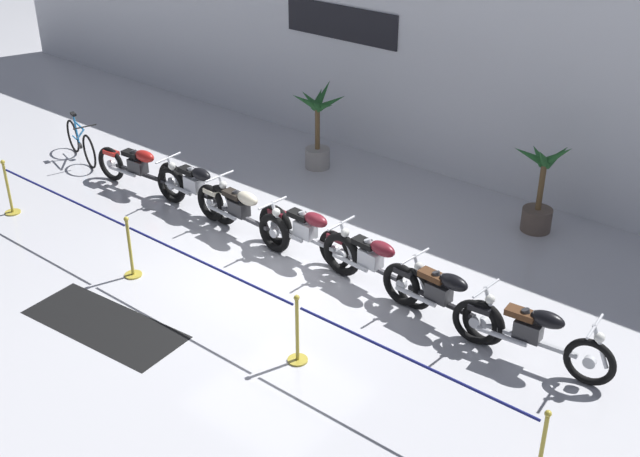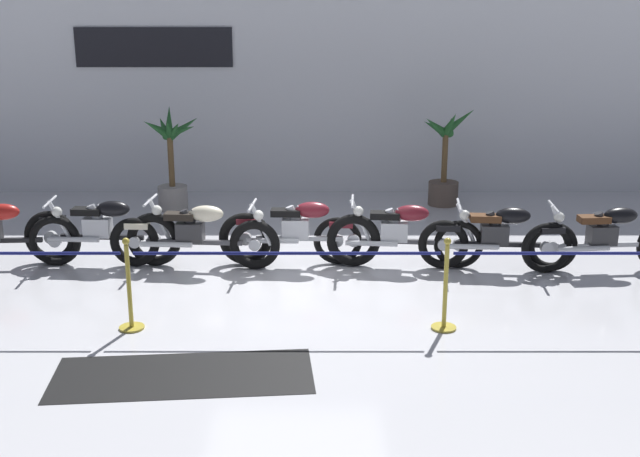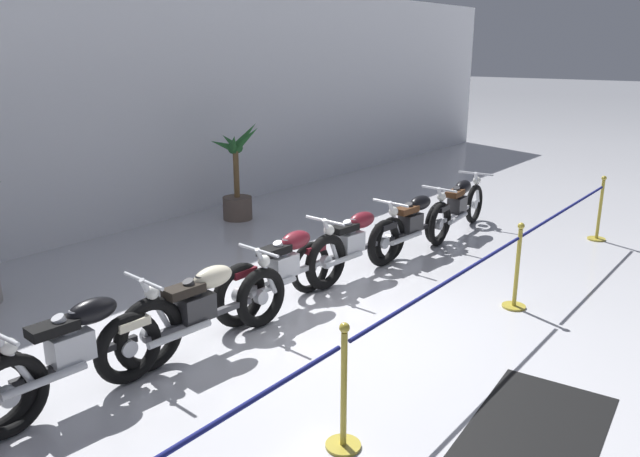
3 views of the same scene
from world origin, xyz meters
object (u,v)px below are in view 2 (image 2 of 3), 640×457
stanchion_mid_right (446,299)px  potted_palm_right_of_row (446,165)px  motorcycle_black_6 (607,238)px  stanchion_far_left (160,266)px  motorcycle_maroon_3 (301,233)px  motorcycle_maroon_4 (400,234)px  stanchion_mid_left (131,298)px  potted_palm_left_of_row (172,161)px  motorcycle_black_1 (103,232)px  motorcycle_cream_2 (196,236)px  motorcycle_black_5 (500,238)px  floor_banner (184,375)px

stanchion_mid_right → potted_palm_right_of_row: bearing=81.7°
motorcycle_black_6 → stanchion_far_left: size_ratio=0.22×
motorcycle_maroon_3 → motorcycle_black_6: size_ratio=0.97×
stanchion_far_left → motorcycle_maroon_4: bearing=37.2°
stanchion_mid_right → motorcycle_maroon_3: bearing=127.2°
stanchion_mid_left → stanchion_mid_right: same height
motorcycle_maroon_4 → stanchion_mid_left: bearing=-145.9°
potted_palm_left_of_row → stanchion_mid_right: bearing=-52.8°
motorcycle_black_1 → stanchion_mid_right: stanchion_mid_right is taller
potted_palm_left_of_row → stanchion_mid_left: size_ratio=1.70×
potted_palm_right_of_row → stanchion_far_left: bearing=-125.6°
motorcycle_cream_2 → motorcycle_black_1: bearing=173.9°
motorcycle_cream_2 → stanchion_far_left: bearing=-91.8°
motorcycle_maroon_4 → stanchion_mid_left: (-3.16, -2.14, -0.10)m
stanchion_far_left → potted_palm_right_of_row: bearing=54.4°
potted_palm_right_of_row → stanchion_mid_left: (-4.27, -5.48, -0.35)m
motorcycle_black_5 → potted_palm_right_of_row: 3.51m
motorcycle_cream_2 → floor_banner: 3.26m
motorcycle_maroon_4 → stanchion_mid_right: bearing=-81.8°
stanchion_mid_right → motorcycle_black_5: bearing=63.0°
motorcycle_maroon_4 → potted_palm_left_of_row: potted_palm_left_of_row is taller
motorcycle_black_6 → potted_palm_right_of_row: potted_palm_right_of_row is taller
motorcycle_black_1 → motorcycle_black_6: size_ratio=0.96×
stanchion_far_left → floor_banner: size_ratio=4.15×
motorcycle_maroon_4 → motorcycle_cream_2: bearing=-178.6°
potted_palm_left_of_row → motorcycle_black_5: bearing=-32.8°
potted_palm_left_of_row → potted_palm_right_of_row: potted_palm_left_of_row is taller
stanchion_mid_right → motorcycle_black_1: bearing=153.0°
motorcycle_cream_2 → potted_palm_left_of_row: (-0.85, 3.08, 0.40)m
motorcycle_maroon_4 → stanchion_mid_right: size_ratio=2.18×
stanchion_far_left → motorcycle_black_6: bearing=19.3°
motorcycle_black_5 → stanchion_mid_left: bearing=-156.1°
motorcycle_black_6 → motorcycle_black_5: bearing=178.3°
motorcycle_maroon_4 → potted_palm_left_of_row: bearing=140.0°
motorcycle_black_1 → floor_banner: bearing=-64.1°
potted_palm_left_of_row → floor_banner: (1.20, -6.30, -0.84)m
motorcycle_maroon_4 → potted_palm_right_of_row: bearing=71.6°
potted_palm_left_of_row → potted_palm_right_of_row: bearing=3.9°
motorcycle_black_1 → potted_palm_left_of_row: potted_palm_left_of_row is taller
motorcycle_cream_2 → motorcycle_black_5: (4.07, -0.09, 0.00)m
motorcycle_maroon_3 → stanchion_far_left: stanchion_far_left is taller
motorcycle_black_1 → motorcycle_maroon_3: motorcycle_black_1 is taller
motorcycle_maroon_4 → stanchion_mid_right: 2.17m
motorcycle_black_1 → stanchion_mid_left: stanchion_mid_left is taller
stanchion_far_left → potted_palm_left_of_row: bearing=98.6°
floor_banner → stanchion_far_left: bearing=105.1°
motorcycle_black_1 → motorcycle_cream_2: size_ratio=0.94×
potted_palm_right_of_row → stanchion_far_left: potted_palm_right_of_row is taller
motorcycle_cream_2 → motorcycle_black_5: bearing=-1.2°
motorcycle_black_6 → potted_palm_right_of_row: 3.90m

